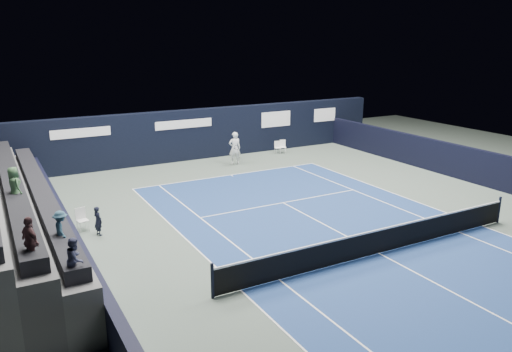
{
  "coord_description": "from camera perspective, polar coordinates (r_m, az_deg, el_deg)",
  "views": [
    {
      "loc": [
        -11.61,
        -12.06,
        7.33
      ],
      "look_at": [
        -1.12,
        6.95,
        1.3
      ],
      "focal_mm": 35.0,
      "sensor_mm": 36.0,
      "label": 1
    }
  ],
  "objects": [
    {
      "name": "court_markings",
      "position": [
        18.27,
        13.9,
        -8.59
      ],
      "size": [
        11.03,
        23.83,
        0.0
      ],
      "color": "white",
      "rests_on": "court_surface"
    },
    {
      "name": "folding_chair_back_a",
      "position": [
        32.76,
        2.46,
        3.4
      ],
      "size": [
        0.42,
        0.41,
        0.81
      ],
      "rotation": [
        0.0,
        0.0,
        -0.2
      ],
      "color": "white",
      "rests_on": "ground"
    },
    {
      "name": "ground",
      "position": [
        19.65,
        9.95,
        -6.63
      ],
      "size": [
        48.0,
        48.0,
        0.0
      ],
      "primitive_type": "plane",
      "color": "#4D5B52",
      "rests_on": "ground"
    },
    {
      "name": "enclosure_wall_right",
      "position": [
        29.26,
        21.32,
        1.75
      ],
      "size": [
        0.3,
        22.0,
        1.8
      ],
      "primitive_type": "cube",
      "color": "black",
      "rests_on": "ground"
    },
    {
      "name": "tennis_net",
      "position": [
        18.08,
        14.0,
        -7.14
      ],
      "size": [
        12.9,
        0.1,
        1.1
      ],
      "color": "black",
      "rests_on": "ground"
    },
    {
      "name": "line_judge_chair",
      "position": [
        20.77,
        -19.3,
        -4.53
      ],
      "size": [
        0.47,
        0.46,
        0.92
      ],
      "rotation": [
        0.0,
        0.0,
        0.19
      ],
      "color": "silver",
      "rests_on": "ground"
    },
    {
      "name": "folding_chair_back_b",
      "position": [
        32.85,
        3.08,
        3.49
      ],
      "size": [
        0.5,
        0.49,
        0.87
      ],
      "rotation": [
        0.0,
        0.0,
        -0.39
      ],
      "color": "white",
      "rests_on": "ground"
    },
    {
      "name": "line_judge",
      "position": [
        20.07,
        -17.61,
        -4.91
      ],
      "size": [
        0.4,
        0.49,
        1.15
      ],
      "primitive_type": "imported",
      "rotation": [
        0.0,
        0.0,
        1.92
      ],
      "color": "black",
      "rests_on": "ground"
    },
    {
      "name": "back_sponsor_wall",
      "position": [
        31.37,
        -6.67,
        4.8
      ],
      "size": [
        26.0,
        0.63,
        3.1
      ],
      "color": "black",
      "rests_on": "ground"
    },
    {
      "name": "court_surface",
      "position": [
        18.27,
        13.9,
        -8.6
      ],
      "size": [
        10.97,
        23.77,
        0.01
      ],
      "primitive_type": "cube",
      "color": "navy",
      "rests_on": "ground"
    },
    {
      "name": "side_barrier_left",
      "position": [
        19.36,
        -20.88,
        -5.89
      ],
      "size": [
        0.33,
        22.0,
        1.2
      ],
      "color": "black",
      "rests_on": "ground"
    },
    {
      "name": "tennis_player",
      "position": [
        29.73,
        -2.45,
        3.19
      ],
      "size": [
        0.79,
        0.91,
        1.97
      ],
      "color": "white",
      "rests_on": "ground"
    }
  ]
}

